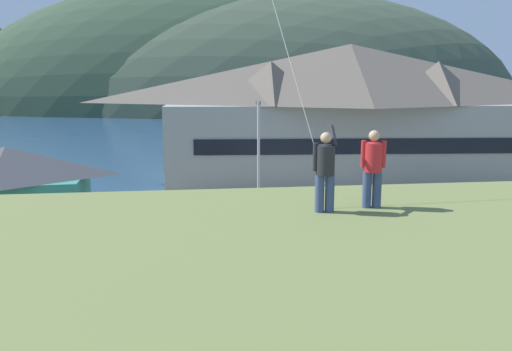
% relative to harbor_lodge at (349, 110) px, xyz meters
% --- Properties ---
extents(ground_plane, '(600.00, 600.00, 0.00)m').
position_rel_harbor_lodge_xyz_m(ground_plane, '(-10.26, -21.61, -5.66)').
color(ground_plane, '#66604C').
extents(parking_lot_pad, '(40.00, 20.00, 0.10)m').
position_rel_harbor_lodge_xyz_m(parking_lot_pad, '(-10.26, -16.61, -5.61)').
color(parking_lot_pad, gray).
rests_on(parking_lot_pad, ground).
extents(bay_water, '(360.00, 84.00, 0.03)m').
position_rel_harbor_lodge_xyz_m(bay_water, '(-10.26, 38.39, -5.64)').
color(bay_water, navy).
rests_on(bay_water, ground).
extents(far_hill_east_peak, '(123.63, 59.14, 59.45)m').
position_rel_harbor_lodge_xyz_m(far_hill_east_peak, '(-4.48, 89.29, -5.66)').
color(far_hill_east_peak, '#334733').
rests_on(far_hill_east_peak, ground).
extents(far_hill_center_saddle, '(121.55, 68.04, 55.88)m').
position_rel_harbor_lodge_xyz_m(far_hill_center_saddle, '(8.01, 89.12, -5.66)').
color(far_hill_center_saddle, '#42513D').
rests_on(far_hill_center_saddle, ground).
extents(harbor_lodge, '(30.29, 13.08, 10.67)m').
position_rel_harbor_lodge_xyz_m(harbor_lodge, '(0.00, 0.00, 0.00)').
color(harbor_lodge, '#999E99').
rests_on(harbor_lodge, ground).
extents(storage_shed_near_lot, '(8.16, 5.31, 4.90)m').
position_rel_harbor_lodge_xyz_m(storage_shed_near_lot, '(-21.57, -12.91, -3.12)').
color(storage_shed_near_lot, '#338475').
rests_on(storage_shed_near_lot, ground).
extents(storage_shed_waterside, '(5.57, 4.75, 4.36)m').
position_rel_harbor_lodge_xyz_m(storage_shed_waterside, '(-6.64, 1.24, -3.40)').
color(storage_shed_waterside, '#338475').
rests_on(storage_shed_waterside, ground).
extents(wharf_dock, '(3.20, 11.00, 0.70)m').
position_rel_harbor_lodge_xyz_m(wharf_dock, '(-9.87, 11.53, -5.31)').
color(wharf_dock, '#70604C').
rests_on(wharf_dock, ground).
extents(moored_boat_wharfside, '(2.46, 6.27, 2.16)m').
position_rel_harbor_lodge_xyz_m(moored_boat_wharfside, '(-13.17, 14.66, -4.94)').
color(moored_boat_wharfside, navy).
rests_on(moored_boat_wharfside, ground).
extents(moored_boat_outer_mooring, '(2.64, 7.36, 2.16)m').
position_rel_harbor_lodge_xyz_m(moored_boat_outer_mooring, '(-6.37, 13.87, -4.94)').
color(moored_boat_outer_mooring, '#23564C').
rests_on(moored_boat_outer_mooring, ground).
extents(moored_boat_inner_slip, '(2.23, 6.03, 2.16)m').
position_rel_harbor_lodge_xyz_m(moored_boat_inner_slip, '(-13.14, 11.31, -4.94)').
color(moored_boat_inner_slip, '#23564C').
rests_on(moored_boat_inner_slip, ground).
extents(parked_car_mid_row_near, '(4.23, 2.11, 1.82)m').
position_rel_harbor_lodge_xyz_m(parked_car_mid_row_near, '(2.28, -14.25, -4.59)').
color(parked_car_mid_row_near, silver).
rests_on(parked_car_mid_row_near, parking_lot_pad).
extents(parked_car_mid_row_center, '(4.33, 2.31, 1.82)m').
position_rel_harbor_lodge_xyz_m(parked_car_mid_row_center, '(0.07, -20.70, -4.59)').
color(parked_car_mid_row_center, navy).
rests_on(parked_car_mid_row_center, parking_lot_pad).
extents(parked_car_front_row_silver, '(4.21, 2.08, 1.82)m').
position_rel_harbor_lodge_xyz_m(parked_car_front_row_silver, '(-13.87, -21.60, -4.59)').
color(parked_car_front_row_silver, '#236633').
rests_on(parked_car_front_row_silver, parking_lot_pad).
extents(parked_car_front_row_red, '(4.24, 2.14, 1.82)m').
position_rel_harbor_lodge_xyz_m(parked_car_front_row_red, '(-11.34, -14.20, -4.59)').
color(parked_car_front_row_red, red).
rests_on(parked_car_front_row_red, parking_lot_pad).
extents(parking_light_pole, '(0.24, 0.78, 6.87)m').
position_rel_harbor_lodge_xyz_m(parking_light_pole, '(-8.56, -11.05, -1.59)').
color(parking_light_pole, '#ADADB2').
rests_on(parking_light_pole, parking_lot_pad).
extents(person_kite_flyer, '(0.54, 0.65, 1.86)m').
position_rel_harbor_lodge_xyz_m(person_kite_flyer, '(-9.46, -29.51, 0.86)').
color(person_kite_flyer, '#384770').
rests_on(person_kite_flyer, grassy_hill_foreground).
extents(person_companion, '(0.54, 0.40, 1.74)m').
position_rel_harbor_lodge_xyz_m(person_companion, '(-8.32, -29.27, 0.84)').
color(person_companion, '#384770').
rests_on(person_companion, grassy_hill_foreground).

